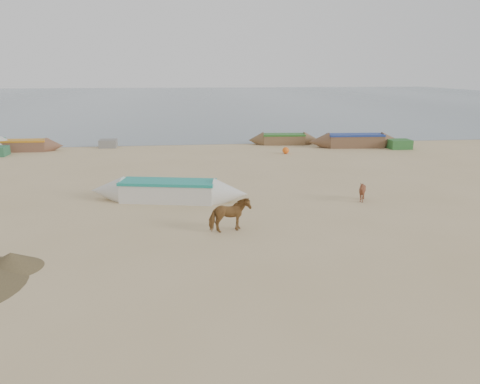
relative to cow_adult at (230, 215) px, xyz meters
name	(u,v)px	position (x,y,z in m)	size (l,w,h in m)	color
ground	(256,259)	(0.54, -2.52, -0.59)	(140.00, 140.00, 0.00)	tan
sea	(193,98)	(0.54, 79.48, -0.58)	(160.00, 160.00, 0.00)	slate
cow_adult	(230,215)	(0.00, 0.00, 0.00)	(0.63, 1.39, 1.17)	brown
calf_front	(362,191)	(5.89, 3.09, -0.14)	(0.72, 0.81, 0.89)	brown
near_canoe	(168,191)	(-2.19, 4.18, -0.15)	(6.71, 1.26, 0.88)	silver
waterline_canoes	(194,142)	(-0.78, 17.99, -0.15)	(57.70, 3.61, 0.95)	brown
beach_clutter	(268,144)	(4.47, 17.21, -0.29)	(45.19, 4.90, 0.64)	#2C6240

